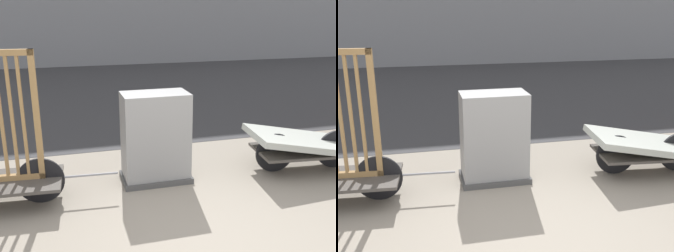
% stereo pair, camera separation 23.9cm
% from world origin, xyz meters
% --- Properties ---
extents(ground_plane, '(60.00, 60.00, 0.00)m').
position_xyz_m(ground_plane, '(0.00, 0.00, 0.00)').
color(ground_plane, gray).
extents(road_strip, '(56.00, 10.25, 0.01)m').
position_xyz_m(road_strip, '(0.00, 8.27, 0.00)').
color(road_strip, '#38383A').
rests_on(road_strip, ground_plane).
extents(bike_cart_with_mattress, '(2.34, 1.10, 0.64)m').
position_xyz_m(bike_cart_with_mattress, '(2.15, 1.55, 0.41)').
color(bike_cart_with_mattress, '#4C4742').
rests_on(bike_cart_with_mattress, ground_plane).
extents(utility_cabinet, '(0.96, 0.57, 1.27)m').
position_xyz_m(utility_cabinet, '(-0.12, 1.79, 0.59)').
color(utility_cabinet, '#4C4C4C').
rests_on(utility_cabinet, ground_plane).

